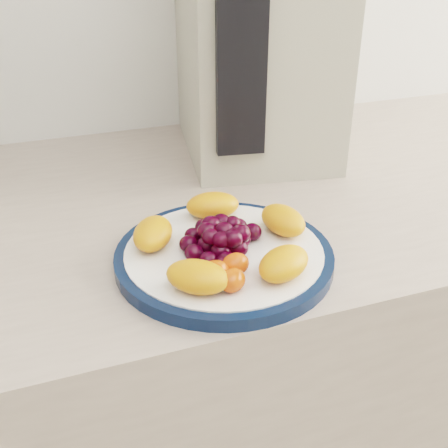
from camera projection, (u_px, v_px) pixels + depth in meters
name	position (u px, v px, depth m)	size (l,w,h in m)	color
counter	(149.00, 435.00, 0.98)	(3.50, 0.60, 0.90)	#A89789
cabinet_face	(150.00, 447.00, 0.99)	(3.48, 0.58, 0.84)	#997457
plate_rim	(224.00, 257.00, 0.63)	(0.25, 0.25, 0.01)	#0A1A37
plate_face	(224.00, 256.00, 0.63)	(0.22, 0.22, 0.02)	white
appliance_body	(255.00, 28.00, 0.86)	(0.22, 0.31, 0.38)	#A49F8D
appliance_panel	(241.00, 47.00, 0.71)	(0.07, 0.02, 0.28)	black
fruit_plate	(224.00, 240.00, 0.62)	(0.21, 0.21, 0.04)	orange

